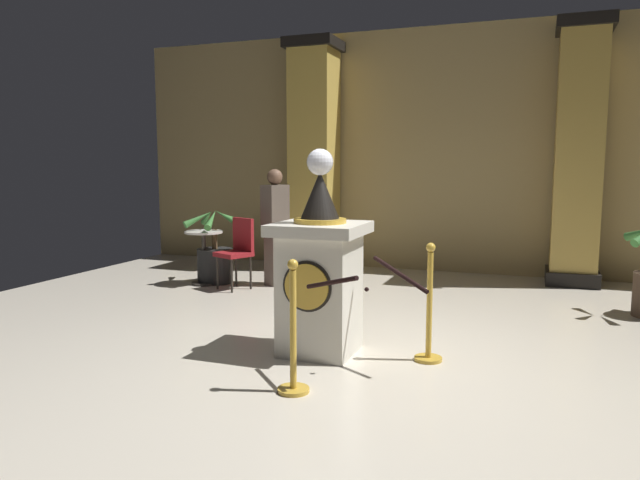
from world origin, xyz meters
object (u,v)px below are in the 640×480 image
pedestal_clock (320,274)px  stanchion_far (429,320)px  potted_palm_left (215,258)px  stanchion_near (293,347)px  cafe_chair_red (238,247)px  bystander_guest (275,224)px  cafe_table (204,251)px

pedestal_clock → stanchion_far: bearing=6.5°
stanchion_far → potted_palm_left: potted_palm_left is taller
pedestal_clock → stanchion_near: pedestal_clock is taller
cafe_chair_red → potted_palm_left: bearing=154.6°
pedestal_clock → bystander_guest: size_ratio=1.12×
cafe_chair_red → stanchion_near: bearing=-55.9°
stanchion_far → potted_palm_left: 4.17m
stanchion_far → cafe_table: 4.16m
stanchion_near → potted_palm_left: potted_palm_left is taller
pedestal_clock → cafe_chair_red: size_ratio=1.89×
cafe_table → bystander_guest: bearing=18.2°
stanchion_near → cafe_table: 4.23m
pedestal_clock → cafe_chair_red: pedestal_clock is taller
pedestal_clock → cafe_table: bearing=138.4°
potted_palm_left → cafe_table: potted_palm_left is taller
bystander_guest → cafe_table: (-0.96, -0.32, -0.38)m
cafe_table → pedestal_clock: bearing=-41.6°
stanchion_far → stanchion_near: bearing=-127.8°
pedestal_clock → bystander_guest: pedestal_clock is taller
stanchion_near → cafe_chair_red: 3.82m
stanchion_near → cafe_table: size_ratio=1.32×
stanchion_near → potted_palm_left: (-2.64, 3.40, 0.01)m
bystander_guest → stanchion_near: bearing=-63.6°
stanchion_near → stanchion_far: (0.82, 1.05, 0.01)m
pedestal_clock → stanchion_far: (0.96, 0.11, -0.36)m
stanchion_far → potted_palm_left: size_ratio=0.93×
stanchion_near → stanchion_far: size_ratio=0.97×
stanchion_far → cafe_table: (-3.54, 2.19, 0.12)m
stanchion_near → cafe_table: stanchion_near is taller
bystander_guest → cafe_chair_red: bystander_guest is taller
pedestal_clock → cafe_chair_red: bearing=132.1°
stanchion_far → potted_palm_left: (-3.46, 2.34, -0.01)m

